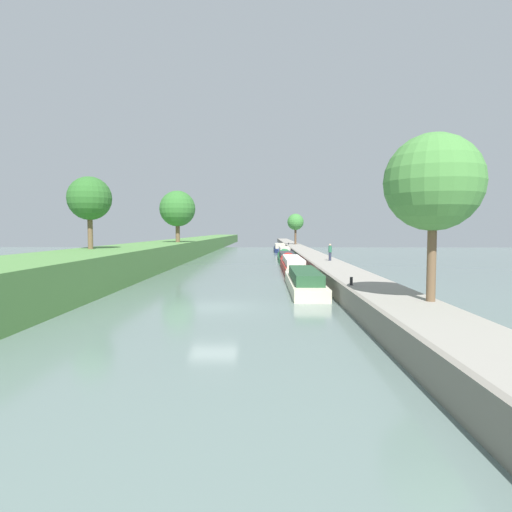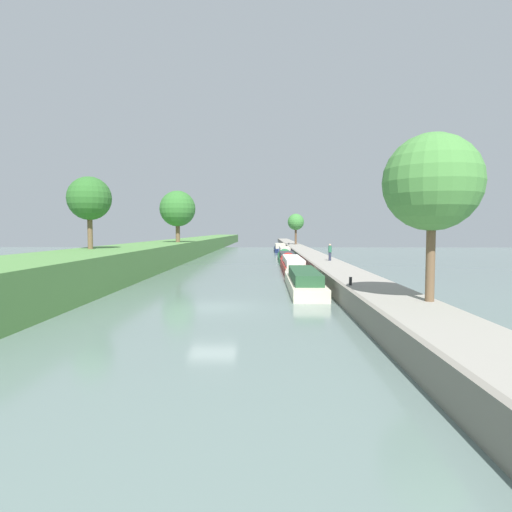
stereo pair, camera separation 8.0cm
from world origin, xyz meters
name	(u,v)px [view 1 (the left image)]	position (x,y,z in m)	size (l,w,h in m)	color
ground_plane	(213,307)	(0.00, 0.00, 0.00)	(160.00, 160.00, 0.00)	slate
left_grassy_bank	(14,284)	(-10.65, 0.00, 1.23)	(7.08, 260.00, 2.46)	#518442
right_towpath	(378,298)	(8.65, 0.00, 0.55)	(3.08, 260.00, 1.09)	gray
stone_quay	(346,297)	(6.99, 0.00, 0.57)	(0.25, 260.00, 1.14)	gray
narrowboat_cream	(303,280)	(5.39, 7.61, 0.58)	(2.08, 12.53, 2.05)	beige
narrowboat_red	(292,264)	(5.49, 22.12, 0.57)	(2.04, 16.19, 1.97)	maroon
narrowboat_green	(286,257)	(5.53, 36.08, 0.46)	(2.14, 10.98, 2.03)	#1E6033
narrowboat_blue	(284,252)	(5.73, 47.11, 0.58)	(1.85, 11.55, 1.92)	#283D93
narrowboat_navy	(280,248)	(5.44, 60.58, 0.60)	(2.15, 11.43, 2.21)	#141E42
tree_rightbank_near	(433,183)	(9.71, -4.42, 6.04)	(4.04, 4.04, 7.00)	brown
tree_rightbank_midnear	(296,222)	(9.01, 68.34, 5.74)	(3.41, 3.41, 6.40)	brown
tree_leftbank_downstream	(89,199)	(-12.17, 13.92, 6.74)	(3.68, 3.68, 6.15)	brown
tree_leftbank_upstream	(177,209)	(-8.93, 34.75, 6.89)	(4.73, 4.73, 6.82)	brown
person_walking	(330,252)	(9.06, 19.79, 1.96)	(0.34, 0.34, 1.66)	#282D42
mooring_bollard_near	(351,281)	(7.41, 0.82, 1.32)	(0.16, 0.16, 0.45)	black
mooring_bollard_far	(289,244)	(7.41, 65.33, 1.32)	(0.16, 0.16, 0.45)	black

